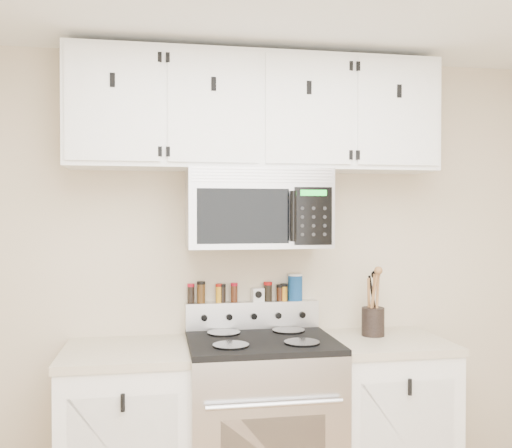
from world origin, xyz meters
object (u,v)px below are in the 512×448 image
(salt_canister, at_px, (295,287))
(range, at_px, (261,426))
(utensil_crock, at_px, (373,319))
(microwave, at_px, (257,209))

(salt_canister, bearing_deg, range, -131.63)
(utensil_crock, bearing_deg, microwave, 177.37)
(range, relative_size, utensil_crock, 2.99)
(utensil_crock, relative_size, salt_canister, 2.38)
(microwave, bearing_deg, salt_canister, 31.85)
(range, height_order, salt_canister, salt_canister)
(utensil_crock, xyz_separation_m, salt_canister, (-0.40, 0.19, 0.16))
(microwave, distance_m, salt_canister, 0.54)
(microwave, relative_size, utensil_crock, 2.07)
(microwave, relative_size, salt_canister, 4.92)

